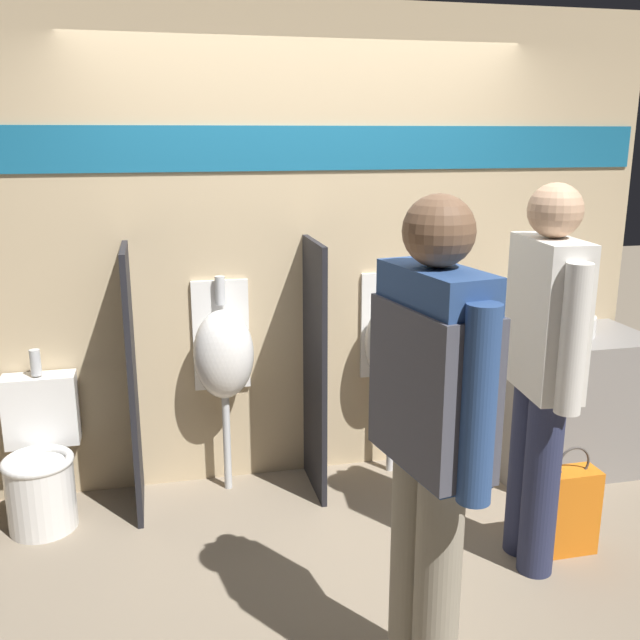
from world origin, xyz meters
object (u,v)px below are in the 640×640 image
Objects in this scene: toilet at (41,463)px; shopping_bag at (569,510)px; sink_basin at (558,324)px; person_with_lanyard at (543,364)px; cell_phone at (539,343)px; urinal_near_counter at (224,354)px; urinal_far at (392,342)px; person_in_vest at (431,418)px.

toilet is 1.63× the size of shopping_bag.
person_with_lanyard reaches higher than sink_basin.
toilet is at bearing -179.54° from sink_basin.
sink_basin is at bearing 38.67° from cell_phone.
urinal_far is (0.99, 0.00, 0.00)m from urinal_near_counter.
person_in_vest is at bearing -104.57° from urinal_far.
shopping_bag is (0.58, -1.04, -0.59)m from urinal_far.
cell_phone is at bearing -3.29° from toilet.
shopping_bag is (0.23, 0.03, -0.78)m from person_with_lanyard.
toilet is 2.71m from shopping_bag.
urinal_far is at bearing 23.86° from person_with_lanyard.
shopping_bag is at bearing -115.10° from sink_basin.
urinal_near_counter is 1.79m from person_in_vest.
sink_basin is 1.02m from urinal_far.
urinal_near_counter is at bearing 8.07° from person_in_vest.
cell_phone is 0.99m from shopping_bag.
toilet is at bearing 74.14° from person_with_lanyard.
sink_basin is 1.22m from shopping_bag.
cell_phone is at bearing -20.95° from urinal_far.
sink_basin is 0.30m from cell_phone.
shopping_bag is (-0.43, -0.92, -0.68)m from sink_basin.
person_with_lanyard is 3.25× the size of shopping_bag.
cell_phone is 0.16× the size of toilet.
urinal_far is at bearing -24.69° from person_in_vest.
cell_phone is at bearing -51.48° from person_in_vest.
urinal_far is (-0.78, 0.30, -0.03)m from cell_phone.
urinal_far is at bearing 0.00° from urinal_near_counter.
sink_basin is 0.24× the size of person_with_lanyard.
person_with_lanyard is at bearing -119.43° from cell_phone.
person_with_lanyard reaches higher than toilet.
urinal_far is 1.37× the size of toilet.
person_with_lanyard is (2.32, -0.93, 0.67)m from toilet.
cell_phone is 0.08× the size of person_with_lanyard.
shopping_bag is (1.56, -1.04, -0.59)m from urinal_near_counter.
urinal_far is at bearing 4.05° from toilet.
toilet is (-1.98, -0.14, -0.49)m from urinal_far.
person_in_vest is 1.00m from person_with_lanyard.
urinal_near_counter and urinal_far have the same top height.
urinal_far is at bearing 173.44° from sink_basin.
urinal_near_counter reaches higher than shopping_bag.
toilet is at bearing 160.61° from shopping_bag.
urinal_far is 1.75m from person_in_vest.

